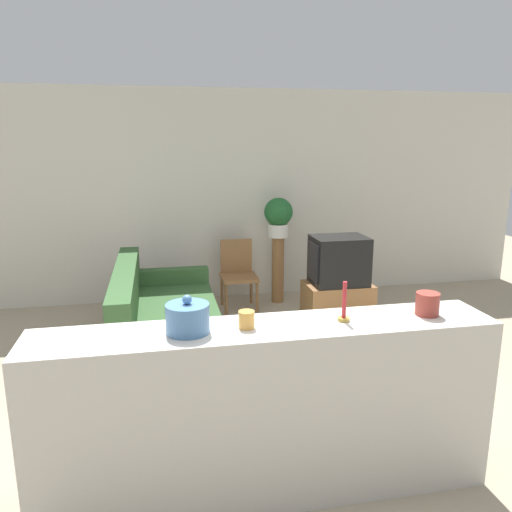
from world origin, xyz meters
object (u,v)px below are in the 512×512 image
couch (163,326)px  television (338,260)px  wooden_chair (238,271)px  potted_plant (278,215)px  decorative_bowl (188,318)px

couch → television: (1.96, 0.47, 0.45)m
couch → wooden_chair: (0.95, 1.27, 0.17)m
wooden_chair → potted_plant: size_ratio=1.70×
couch → potted_plant: 2.20m
wooden_chair → decorative_bowl: bearing=-103.6°
couch → decorative_bowl: decorative_bowl is taller
television → potted_plant: potted_plant is taller
television → wooden_chair: (-1.01, 0.80, -0.28)m
potted_plant → decorative_bowl: (-1.36, -3.50, -0.00)m
wooden_chair → potted_plant: (0.54, 0.11, 0.67)m
wooden_chair → decorative_bowl: size_ratio=3.58×
couch → television: size_ratio=3.37×
couch → television: bearing=13.6°
potted_plant → decorative_bowl: size_ratio=2.11×
wooden_chair → couch: bearing=-126.7°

